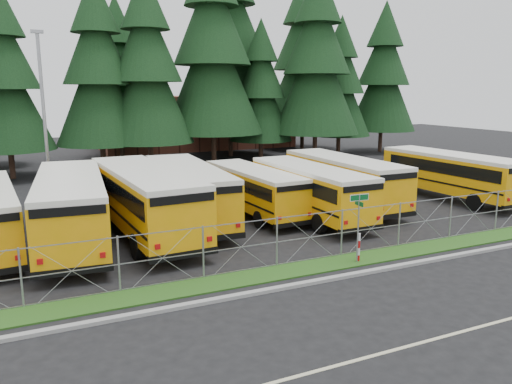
% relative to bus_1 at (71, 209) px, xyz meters
% --- Properties ---
extents(ground, '(120.00, 120.00, 0.00)m').
position_rel_bus_1_xyz_m(ground, '(10.92, -5.57, -1.56)').
color(ground, black).
rests_on(ground, ground).
extents(curb, '(50.00, 0.25, 0.12)m').
position_rel_bus_1_xyz_m(curb, '(10.92, -8.67, -1.50)').
color(curb, gray).
rests_on(curb, ground).
extents(grass_verge, '(50.00, 1.40, 0.06)m').
position_rel_bus_1_xyz_m(grass_verge, '(10.92, -7.27, -1.53)').
color(grass_verge, '#234A15').
rests_on(grass_verge, ground).
extents(road_lane_line, '(50.00, 0.12, 0.01)m').
position_rel_bus_1_xyz_m(road_lane_line, '(10.92, -13.57, -1.56)').
color(road_lane_line, beige).
rests_on(road_lane_line, ground).
extents(chainlink_fence, '(44.00, 0.10, 2.00)m').
position_rel_bus_1_xyz_m(chainlink_fence, '(10.92, -6.57, -0.56)').
color(chainlink_fence, '#94979C').
rests_on(chainlink_fence, ground).
extents(brick_building, '(22.00, 10.00, 6.00)m').
position_rel_bus_1_xyz_m(brick_building, '(16.92, 34.43, 1.44)').
color(brick_building, brown).
rests_on(brick_building, ground).
extents(bus_1, '(3.84, 12.12, 3.12)m').
position_rel_bus_1_xyz_m(bus_1, '(0.00, 0.00, 0.00)').
color(bus_1, '#E39C07').
rests_on(bus_1, ground).
extents(bus_2, '(3.63, 12.30, 3.18)m').
position_rel_bus_1_xyz_m(bus_2, '(3.20, 0.15, 0.03)').
color(bus_2, '#E39C07').
rests_on(bus_2, ground).
extents(bus_3, '(3.29, 11.55, 2.99)m').
position_rel_bus_1_xyz_m(bus_3, '(5.75, 1.50, -0.07)').
color(bus_3, '#E39C07').
rests_on(bus_3, ground).
extents(bus_4, '(2.85, 9.88, 2.56)m').
position_rel_bus_1_xyz_m(bus_4, '(9.51, 1.58, -0.28)').
color(bus_4, '#E39C07').
rests_on(bus_4, ground).
extents(bus_5, '(2.71, 10.73, 2.80)m').
position_rel_bus_1_xyz_m(bus_5, '(11.93, -0.24, -0.16)').
color(bus_5, '#E39C07').
rests_on(bus_5, ground).
extents(bus_6, '(2.64, 11.12, 2.91)m').
position_rel_bus_1_xyz_m(bus_6, '(15.08, 1.25, -0.11)').
color(bus_6, '#E39C07').
rests_on(bus_6, ground).
extents(bus_east, '(3.29, 11.21, 2.90)m').
position_rel_bus_1_xyz_m(bus_east, '(22.31, 0.12, -0.11)').
color(bus_east, '#E39C07').
rests_on(bus_east, ground).
extents(street_sign, '(0.84, 0.55, 2.81)m').
position_rel_bus_1_xyz_m(street_sign, '(10.00, -7.56, 0.47)').
color(street_sign, '#94979C').
rests_on(street_sign, ground).
extents(striped_bollard, '(0.11, 0.11, 1.20)m').
position_rel_bus_1_xyz_m(striped_bollard, '(10.12, -7.49, -0.96)').
color(striped_bollard, '#B20C0C').
rests_on(striped_bollard, ground).
extents(light_standard, '(0.70, 0.35, 10.14)m').
position_rel_bus_1_xyz_m(light_standard, '(-0.48, 9.37, 3.94)').
color(light_standard, '#94979C').
rests_on(light_standard, ground).
extents(conifer_2, '(6.81, 6.81, 15.06)m').
position_rel_bus_1_xyz_m(conifer_2, '(-2.72, 19.53, 5.97)').
color(conifer_2, black).
rests_on(conifer_2, ground).
extents(conifer_3, '(7.18, 7.18, 15.87)m').
position_rel_bus_1_xyz_m(conifer_3, '(4.15, 19.69, 6.37)').
color(conifer_3, black).
rests_on(conifer_3, ground).
extents(conifer_4, '(7.40, 7.40, 16.37)m').
position_rel_bus_1_xyz_m(conifer_4, '(7.94, 18.86, 6.62)').
color(conifer_4, black).
rests_on(conifer_4, ground).
extents(conifer_5, '(8.90, 8.90, 19.68)m').
position_rel_bus_1_xyz_m(conifer_5, '(13.98, 19.84, 8.28)').
color(conifer_5, black).
rests_on(conifer_5, ground).
extents(conifer_6, '(6.01, 6.01, 13.28)m').
position_rel_bus_1_xyz_m(conifer_6, '(19.01, 20.41, 5.08)').
color(conifer_6, black).
rests_on(conifer_6, ground).
extents(conifer_7, '(8.18, 8.18, 18.10)m').
position_rel_bus_1_xyz_m(conifer_7, '(23.70, 18.17, 7.49)').
color(conifer_7, black).
rests_on(conifer_7, ground).
extents(conifer_8, '(6.38, 6.38, 14.11)m').
position_rel_bus_1_xyz_m(conifer_8, '(28.12, 20.69, 5.49)').
color(conifer_8, black).
rests_on(conifer_8, ground).
extents(conifer_9, '(7.25, 7.25, 16.03)m').
position_rel_bus_1_xyz_m(conifer_9, '(34.16, 21.42, 6.45)').
color(conifer_9, black).
rests_on(conifer_9, ground).
extents(conifer_11, '(7.18, 7.18, 15.87)m').
position_rel_bus_1_xyz_m(conifer_11, '(7.30, 28.86, 6.37)').
color(conifer_11, black).
rests_on(conifer_11, ground).
extents(conifer_12, '(9.63, 9.63, 21.30)m').
position_rel_bus_1_xyz_m(conifer_12, '(17.70, 25.00, 9.09)').
color(conifer_12, black).
rests_on(conifer_12, ground).
extents(conifer_13, '(8.94, 8.94, 19.77)m').
position_rel_bus_1_xyz_m(conifer_13, '(27.68, 27.48, 8.32)').
color(conifer_13, black).
rests_on(conifer_13, ground).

